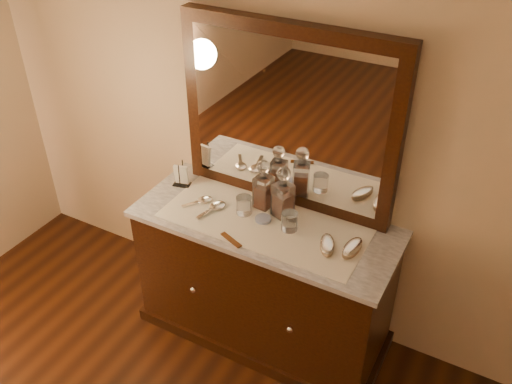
% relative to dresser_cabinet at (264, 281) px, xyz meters
% --- Properties ---
extents(dresser_cabinet, '(1.40, 0.55, 0.82)m').
position_rel_dresser_cabinet_xyz_m(dresser_cabinet, '(0.00, 0.00, 0.00)').
color(dresser_cabinet, black).
rests_on(dresser_cabinet, floor).
extents(dresser_plinth, '(1.46, 0.59, 0.08)m').
position_rel_dresser_cabinet_xyz_m(dresser_plinth, '(0.00, 0.00, -0.37)').
color(dresser_plinth, black).
rests_on(dresser_plinth, floor).
extents(knob_left, '(0.04, 0.04, 0.04)m').
position_rel_dresser_cabinet_xyz_m(knob_left, '(-0.30, -0.28, 0.04)').
color(knob_left, silver).
rests_on(knob_left, dresser_cabinet).
extents(knob_right, '(0.04, 0.04, 0.04)m').
position_rel_dresser_cabinet_xyz_m(knob_right, '(0.30, -0.28, 0.04)').
color(knob_right, silver).
rests_on(knob_right, dresser_cabinet).
extents(marble_top, '(1.44, 0.59, 0.03)m').
position_rel_dresser_cabinet_xyz_m(marble_top, '(0.00, 0.00, 0.42)').
color(marble_top, silver).
rests_on(marble_top, dresser_cabinet).
extents(mirror_frame, '(1.20, 0.08, 1.00)m').
position_rel_dresser_cabinet_xyz_m(mirror_frame, '(0.00, 0.25, 0.94)').
color(mirror_frame, black).
rests_on(mirror_frame, marble_top).
extents(mirror_glass, '(1.06, 0.01, 0.86)m').
position_rel_dresser_cabinet_xyz_m(mirror_glass, '(0.00, 0.21, 0.94)').
color(mirror_glass, white).
rests_on(mirror_glass, marble_top).
extents(lace_runner, '(1.10, 0.45, 0.00)m').
position_rel_dresser_cabinet_xyz_m(lace_runner, '(0.00, -0.02, 0.44)').
color(lace_runner, white).
rests_on(lace_runner, marble_top).
extents(pin_dish, '(0.10, 0.10, 0.02)m').
position_rel_dresser_cabinet_xyz_m(pin_dish, '(-0.01, -0.00, 0.45)').
color(pin_dish, white).
rests_on(pin_dish, lace_runner).
extents(comb, '(0.14, 0.08, 0.01)m').
position_rel_dresser_cabinet_xyz_m(comb, '(-0.07, -0.23, 0.45)').
color(comb, brown).
rests_on(comb, lace_runner).
extents(napkin_rack, '(0.11, 0.08, 0.15)m').
position_rel_dresser_cabinet_xyz_m(napkin_rack, '(-0.59, 0.08, 0.50)').
color(napkin_rack, black).
rests_on(napkin_rack, marble_top).
extents(decanter_left, '(0.10, 0.10, 0.29)m').
position_rel_dresser_cabinet_xyz_m(decanter_left, '(-0.07, 0.12, 0.56)').
color(decanter_left, '#943C15').
rests_on(decanter_left, lace_runner).
extents(decanter_right, '(0.12, 0.12, 0.30)m').
position_rel_dresser_cabinet_xyz_m(decanter_right, '(0.06, 0.09, 0.56)').
color(decanter_right, '#943C15').
rests_on(decanter_right, lace_runner).
extents(brush_near, '(0.13, 0.18, 0.04)m').
position_rel_dresser_cabinet_xyz_m(brush_near, '(0.38, -0.05, 0.47)').
color(brush_near, '#907458').
rests_on(brush_near, lace_runner).
extents(brush_far, '(0.09, 0.17, 0.05)m').
position_rel_dresser_cabinet_xyz_m(brush_far, '(0.50, -0.02, 0.47)').
color(brush_far, '#907458').
rests_on(brush_far, lace_runner).
extents(hand_mirror_outer, '(0.14, 0.18, 0.02)m').
position_rel_dresser_cabinet_xyz_m(hand_mirror_outer, '(-0.39, -0.01, 0.45)').
color(hand_mirror_outer, silver).
rests_on(hand_mirror_outer, lace_runner).
extents(hand_mirror_inner, '(0.10, 0.21, 0.02)m').
position_rel_dresser_cabinet_xyz_m(hand_mirror_inner, '(-0.29, -0.03, 0.45)').
color(hand_mirror_inner, silver).
rests_on(hand_mirror_inner, lace_runner).
extents(tumblers, '(0.37, 0.10, 0.10)m').
position_rel_dresser_cabinet_xyz_m(tumblers, '(0.01, 0.00, 0.49)').
color(tumblers, white).
rests_on(tumblers, lace_runner).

